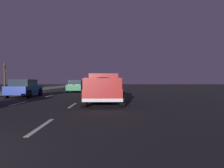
# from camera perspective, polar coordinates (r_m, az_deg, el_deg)

# --- Properties ---
(ground) EXTENTS (144.00, 144.00, 0.00)m
(ground) POSITION_cam_1_polar(r_m,az_deg,el_deg) (30.08, -8.42, -1.90)
(ground) COLOR black
(sidewalk_shoulder) EXTENTS (108.00, 4.00, 0.12)m
(sidewalk_shoulder) POSITION_cam_1_polar(r_m,az_deg,el_deg) (31.87, -21.83, -1.69)
(sidewalk_shoulder) COLOR gray
(sidewalk_shoulder) RESTS_ON ground
(lane_markings) EXTENTS (108.00, 7.04, 0.01)m
(lane_markings) POSITION_cam_1_polar(r_m,az_deg,el_deg) (33.51, -13.03, -1.63)
(lane_markings) COLOR silver
(lane_markings) RESTS_ON ground
(pickup_truck) EXTENTS (5.43, 2.30, 1.87)m
(pickup_truck) POSITION_cam_1_polar(r_m,az_deg,el_deg) (12.67, -2.40, -1.03)
(pickup_truck) COLOR maroon
(pickup_truck) RESTS_ON ground
(sedan_green) EXTENTS (4.43, 2.08, 1.54)m
(sedan_green) POSITION_cam_1_polar(r_m,az_deg,el_deg) (26.50, -9.92, -0.56)
(sedan_green) COLOR #14592D
(sedan_green) RESTS_ON ground
(sedan_black) EXTENTS (4.42, 2.05, 1.54)m
(sedan_black) POSITION_cam_1_polar(r_m,az_deg,el_deg) (33.12, -2.00, -0.29)
(sedan_black) COLOR black
(sedan_black) RESTS_ON ground
(sedan_blue) EXTENTS (4.43, 2.08, 1.54)m
(sedan_blue) POSITION_cam_1_polar(r_m,az_deg,el_deg) (19.53, -23.25, -1.05)
(sedan_blue) COLOR navy
(sedan_blue) RESTS_ON ground
(bare_tree_far) EXTENTS (1.55, 1.62, 4.68)m
(bare_tree_far) POSITION_cam_1_polar(r_m,az_deg,el_deg) (37.94, -27.81, 2.18)
(bare_tree_far) COLOR #423323
(bare_tree_far) RESTS_ON ground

